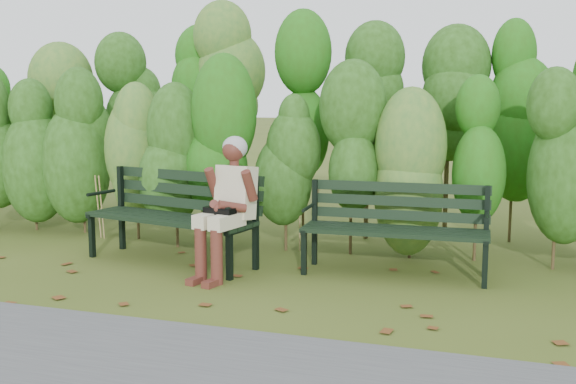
% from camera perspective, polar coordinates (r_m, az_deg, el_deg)
% --- Properties ---
extents(ground, '(80.00, 80.00, 0.00)m').
position_cam_1_polar(ground, '(5.41, -1.15, -8.39)').
color(ground, '#415019').
extents(hedge_band, '(11.04, 1.67, 2.42)m').
position_cam_1_polar(hedge_band, '(6.98, 3.82, 5.82)').
color(hedge_band, '#47381E').
rests_on(hedge_band, ground).
extents(leaf_litter, '(5.95, 2.11, 0.01)m').
position_cam_1_polar(leaf_litter, '(5.29, -3.88, -8.76)').
color(leaf_litter, brown).
rests_on(leaf_litter, ground).
extents(bench_left, '(1.77, 0.90, 0.84)m').
position_cam_1_polar(bench_left, '(6.35, -9.45, -1.42)').
color(bench_left, black).
rests_on(bench_left, ground).
extents(bench_right, '(1.59, 0.56, 0.79)m').
position_cam_1_polar(bench_right, '(5.91, 9.13, -2.44)').
color(bench_right, black).
rests_on(bench_right, ground).
extents(seated_woman, '(0.49, 0.72, 1.20)m').
position_cam_1_polar(seated_woman, '(5.75, -5.14, -0.48)').
color(seated_woman, beige).
rests_on(seated_woman, ground).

